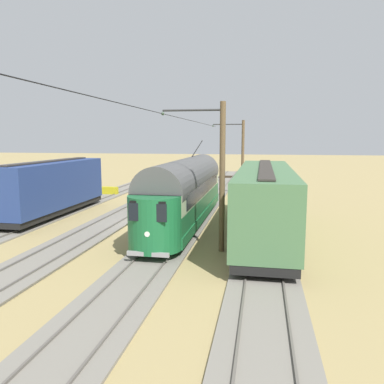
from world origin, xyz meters
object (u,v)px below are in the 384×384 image
(coach_adjacent, at_px, (50,186))
(catenary_pole_mid_near, at_px, (220,174))
(track_end_bumper, at_px, (109,191))
(vintage_streetcar, at_px, (186,190))
(coach_far_siding, at_px, (265,200))
(catenary_pole_foreground, at_px, (242,156))

(coach_adjacent, bearing_deg, catenary_pole_mid_near, 153.66)
(track_end_bumper, bearing_deg, vintage_streetcar, 131.76)
(coach_far_siding, distance_m, catenary_pole_mid_near, 4.25)
(vintage_streetcar, height_order, coach_far_siding, vintage_streetcar)
(coach_far_siding, bearing_deg, catenary_pole_mid_near, 55.75)
(vintage_streetcar, bearing_deg, catenary_pole_foreground, -101.89)
(vintage_streetcar, xyz_separation_m, coach_adjacent, (10.14, -0.78, -0.10))
(coach_far_siding, relative_size, catenary_pole_foreground, 2.03)
(vintage_streetcar, bearing_deg, catenary_pole_mid_near, 116.91)
(catenary_pole_foreground, xyz_separation_m, track_end_bumper, (13.01, 2.30, -3.46))
(catenary_pole_mid_near, bearing_deg, vintage_streetcar, -63.09)
(coach_far_siding, xyz_separation_m, catenary_pole_foreground, (2.19, -16.09, 1.69))
(vintage_streetcar, distance_m, catenary_pole_mid_near, 6.54)
(catenary_pole_foreground, height_order, catenary_pole_mid_near, same)
(coach_adjacent, relative_size, track_end_bumper, 6.26)
(coach_far_siding, bearing_deg, track_end_bumper, -42.22)
(vintage_streetcar, height_order, coach_adjacent, vintage_streetcar)
(coach_far_siding, relative_size, track_end_bumper, 8.28)
(catenary_pole_foreground, bearing_deg, coach_far_siding, 97.76)
(coach_adjacent, relative_size, catenary_pole_foreground, 1.53)
(coach_far_siding, xyz_separation_m, track_end_bumper, (15.20, -13.79, -1.77))
(coach_adjacent, distance_m, coach_far_siding, 15.54)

